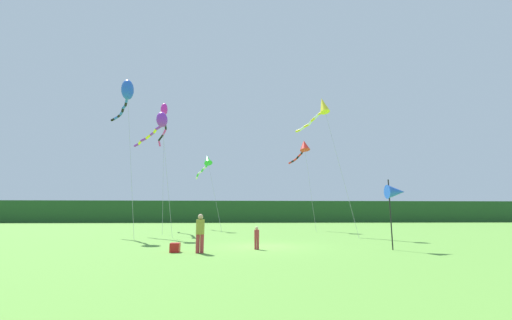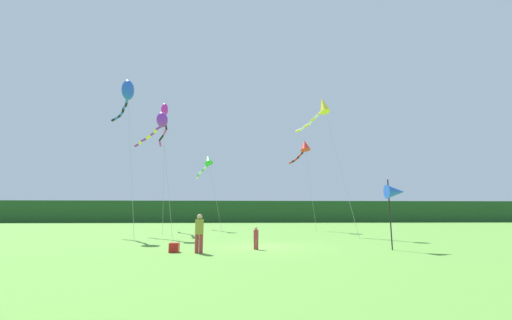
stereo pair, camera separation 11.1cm
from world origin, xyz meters
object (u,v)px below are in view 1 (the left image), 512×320
object	(u,v)px
banner_flag_pole	(396,192)
person_adult	(200,231)
kite_magenta	(164,117)
kite_purple	(160,123)
person_child	(257,237)
kite_yellow	(321,108)
cooler_box	(175,248)
kite_blue	(127,92)
kite_red	(304,147)
kite_green	(206,162)

from	to	relation	value
banner_flag_pole	person_adult	bearing A→B (deg)	-175.41
kite_magenta	kite_purple	bearing A→B (deg)	-79.24
person_child	kite_purple	size ratio (longest dim) A/B	0.11
kite_yellow	cooler_box	bearing A→B (deg)	-132.94
kite_blue	kite_red	size ratio (longest dim) A/B	1.34
person_child	kite_green	distance (m)	20.03
kite_green	kite_purple	distance (m)	9.44
kite_blue	kite_purple	world-z (taller)	kite_blue
person_child	kite_magenta	distance (m)	20.65
kite_blue	banner_flag_pole	bearing A→B (deg)	-30.04
banner_flag_pole	kite_purple	world-z (taller)	kite_purple
kite_yellow	banner_flag_pole	bearing A→B (deg)	-85.14
person_adult	kite_purple	distance (m)	14.47
cooler_box	person_adult	bearing A→B (deg)	-18.26
kite_red	kite_magenta	bearing A→B (deg)	-175.18
kite_blue	kite_green	distance (m)	11.54
kite_purple	kite_magenta	bearing A→B (deg)	100.76
person_adult	kite_blue	bearing A→B (deg)	125.30
person_adult	person_child	size ratio (longest dim) A/B	1.56
person_adult	kite_magenta	world-z (taller)	kite_magenta
banner_flag_pole	kite_red	bearing A→B (deg)	93.40
person_child	kite_blue	xyz separation A→B (m)	(-10.16, 9.31, 10.95)
cooler_box	kite_red	size ratio (longest dim) A/B	0.05
person_child	kite_yellow	size ratio (longest dim) A/B	0.10
kite_magenta	kite_red	world-z (taller)	kite_magenta
banner_flag_pole	kite_green	distance (m)	22.54
kite_red	kite_green	xyz separation A→B (m)	(-10.36, 1.74, -1.46)
kite_magenta	kite_red	bearing A→B (deg)	4.82
banner_flag_pole	kite_yellow	size ratio (longest dim) A/B	0.30
kite_magenta	person_child	bearing A→B (deg)	-60.95
cooler_box	kite_magenta	distance (m)	20.37
person_adult	kite_green	distance (m)	20.76
person_adult	kite_yellow	xyz separation A→B (m)	(8.67, 10.95, 9.65)
cooler_box	kite_purple	distance (m)	14.28
person_child	kite_green	size ratio (longest dim) A/B	0.13
cooler_box	kite_green	xyz separation A→B (m)	(-0.68, 19.31, 7.03)
person_child	cooler_box	world-z (taller)	person_child
kite_blue	kite_red	distance (m)	17.87
person_adult	kite_yellow	world-z (taller)	kite_yellow
person_child	kite_magenta	world-z (taller)	kite_magenta
kite_blue	kite_purple	size ratio (longest dim) A/B	1.27
person_adult	kite_yellow	bearing A→B (deg)	51.63
person_adult	banner_flag_pole	size ratio (longest dim) A/B	0.50
person_adult	person_child	distance (m)	2.96
banner_flag_pole	kite_yellow	world-z (taller)	kite_yellow
kite_green	banner_flag_pole	bearing A→B (deg)	-58.99
kite_red	kite_yellow	size ratio (longest dim) A/B	0.82
kite_magenta	kite_green	size ratio (longest dim) A/B	1.44
person_adult	kite_purple	size ratio (longest dim) A/B	0.17
person_adult	kite_green	bearing A→B (deg)	95.35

